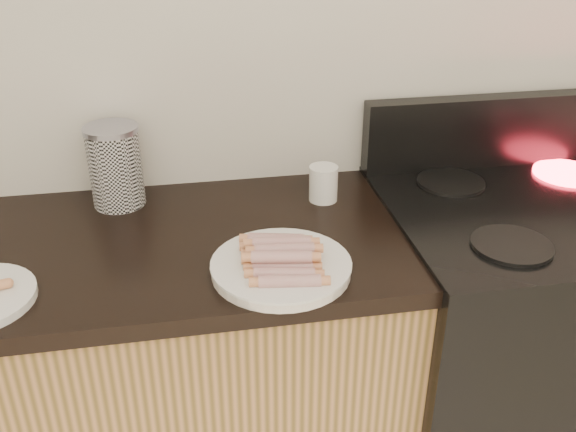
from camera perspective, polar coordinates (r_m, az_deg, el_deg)
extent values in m
cube|color=silver|center=(1.65, -6.86, 15.84)|extent=(4.00, 0.04, 2.60)
cube|color=black|center=(1.96, 19.28, -11.33)|extent=(0.76, 0.65, 0.90)
cube|color=black|center=(1.72, 21.61, 0.60)|extent=(0.76, 0.65, 0.01)
cube|color=black|center=(1.91, 17.97, 7.24)|extent=(0.76, 0.06, 0.20)
cylinder|color=black|center=(1.51, 19.27, -2.46)|extent=(0.18, 0.18, 0.01)
cylinder|color=black|center=(1.78, 14.28, 2.93)|extent=(0.18, 0.18, 0.01)
cylinder|color=#FF1E2D|center=(1.94, 23.54, 3.52)|extent=(0.18, 0.18, 0.01)
cylinder|color=silver|center=(1.35, -0.62, -4.69)|extent=(0.36, 0.36, 0.02)
cylinder|color=maroon|center=(1.27, 0.02, -5.84)|extent=(0.13, 0.05, 0.03)
cylinder|color=maroon|center=(1.29, -0.20, -5.16)|extent=(0.13, 0.05, 0.03)
cylinder|color=maroon|center=(1.32, -0.42, -4.49)|extent=(0.13, 0.05, 0.03)
cylinder|color=maroon|center=(1.34, -0.62, -3.86)|extent=(0.13, 0.05, 0.03)
cylinder|color=maroon|center=(1.37, -0.82, -3.24)|extent=(0.13, 0.05, 0.03)
cylinder|color=maroon|center=(1.39, -1.02, -2.65)|extent=(0.13, 0.05, 0.03)
cylinder|color=maroon|center=(1.41, -1.20, -2.07)|extent=(0.13, 0.05, 0.03)
cylinder|color=maroon|center=(1.31, -0.42, -3.66)|extent=(0.13, 0.05, 0.03)
cylinder|color=maroon|center=(1.33, -0.63, -3.03)|extent=(0.13, 0.05, 0.03)
cylinder|color=maroon|center=(1.35, -0.83, -2.42)|extent=(0.13, 0.05, 0.03)
cylinder|color=white|center=(1.66, -15.07, 4.10)|extent=(0.13, 0.13, 0.19)
cylinder|color=silver|center=(1.62, -15.51, 7.46)|extent=(0.13, 0.13, 0.01)
cylinder|color=silver|center=(1.65, 3.16, 2.90)|extent=(0.07, 0.07, 0.09)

